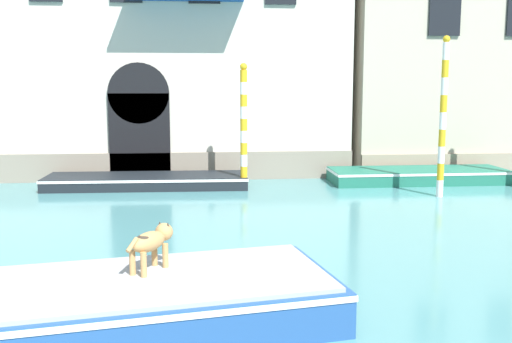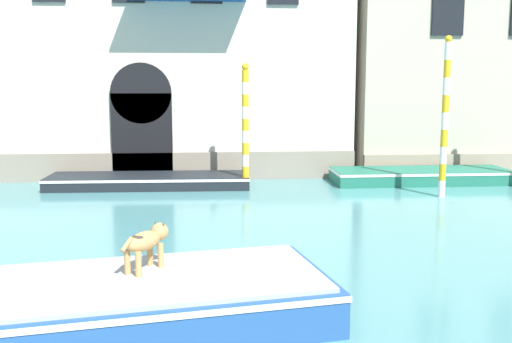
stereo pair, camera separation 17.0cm
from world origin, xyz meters
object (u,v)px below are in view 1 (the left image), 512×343
dog_on_deck (152,241)px  mooring_pole_0 (244,127)px  mooring_pole_3 (443,117)px  boat_foreground (61,308)px  boat_moored_far (418,175)px  boat_moored_near_palazzo (147,181)px

dog_on_deck → mooring_pole_0: size_ratio=0.22×
dog_on_deck → mooring_pole_3: (7.68, 8.30, 1.24)m
mooring_pole_3 → boat_foreground: bearing=-134.9°
mooring_pole_0 → mooring_pole_3: mooring_pole_3 is taller
boat_moored_far → mooring_pole_3: 3.28m
boat_moored_near_palazzo → boat_foreground: bearing=-89.6°
boat_foreground → boat_moored_near_palazzo: 11.29m
mooring_pole_0 → boat_moored_near_palazzo: bearing=166.1°
boat_moored_near_palazzo → boat_moored_far: 8.92m
dog_on_deck → mooring_pole_0: (2.07, 9.98, 0.88)m
boat_moored_near_palazzo → mooring_pole_3: 9.23m
boat_foreground → boat_moored_near_palazzo: bearing=79.0°
boat_moored_far → mooring_pole_0: (-5.89, -0.84, 1.72)m
boat_moored_near_palazzo → mooring_pole_0: 3.58m
boat_foreground → mooring_pole_0: mooring_pole_0 is taller
dog_on_deck → mooring_pole_3: 11.37m
mooring_pole_3 → boat_moored_far: bearing=83.7°
boat_moored_near_palazzo → mooring_pole_0: size_ratio=1.64×
boat_foreground → mooring_pole_0: 11.14m
mooring_pole_0 → mooring_pole_3: size_ratio=0.84×
boat_moored_far → mooring_pole_0: mooring_pole_0 is taller
boat_moored_far → dog_on_deck: bearing=-126.6°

